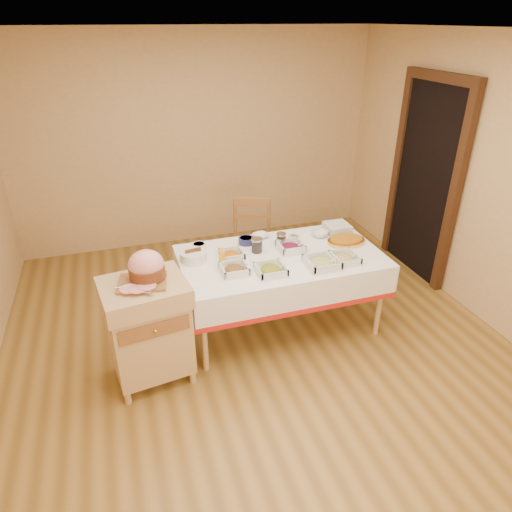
{
  "coord_description": "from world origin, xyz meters",
  "views": [
    {
      "loc": [
        -1.03,
        -3.11,
        2.67
      ],
      "look_at": [
        0.03,
        0.2,
        0.85
      ],
      "focal_mm": 32.0,
      "sensor_mm": 36.0,
      "label": 1
    }
  ],
  "objects_px": {
    "dining_chair": "(252,243)",
    "mustard_bottle": "(222,257)",
    "preserve_jar_left": "(257,246)",
    "bread_basket": "(193,256)",
    "brass_platter": "(346,241)",
    "preserve_jar_right": "(281,240)",
    "dining_table": "(281,271)",
    "ham_on_board": "(146,269)",
    "butcher_cart": "(148,326)",
    "plate_stack": "(337,228)"
  },
  "relations": [
    {
      "from": "dining_chair",
      "to": "mustard_bottle",
      "type": "distance_m",
      "value": 1.07
    },
    {
      "from": "dining_chair",
      "to": "brass_platter",
      "type": "distance_m",
      "value": 1.1
    },
    {
      "from": "dining_table",
      "to": "ham_on_board",
      "type": "xyz_separation_m",
      "value": [
        -1.21,
        -0.33,
        0.41
      ]
    },
    {
      "from": "dining_table",
      "to": "brass_platter",
      "type": "xyz_separation_m",
      "value": [
        0.68,
        0.05,
        0.18
      ]
    },
    {
      "from": "preserve_jar_right",
      "to": "plate_stack",
      "type": "distance_m",
      "value": 0.65
    },
    {
      "from": "dining_table",
      "to": "ham_on_board",
      "type": "relative_size",
      "value": 4.81
    },
    {
      "from": "ham_on_board",
      "to": "bread_basket",
      "type": "bearing_deg",
      "value": 47.49
    },
    {
      "from": "dining_table",
      "to": "bread_basket",
      "type": "xyz_separation_m",
      "value": [
        -0.77,
        0.15,
        0.21
      ]
    },
    {
      "from": "bread_basket",
      "to": "dining_table",
      "type": "bearing_deg",
      "value": -10.65
    },
    {
      "from": "dining_table",
      "to": "mustard_bottle",
      "type": "distance_m",
      "value": 0.6
    },
    {
      "from": "dining_table",
      "to": "butcher_cart",
      "type": "relative_size",
      "value": 2.02
    },
    {
      "from": "ham_on_board",
      "to": "brass_platter",
      "type": "bearing_deg",
      "value": 11.52
    },
    {
      "from": "ham_on_board",
      "to": "plate_stack",
      "type": "xyz_separation_m",
      "value": [
        1.93,
        0.64,
        -0.21
      ]
    },
    {
      "from": "ham_on_board",
      "to": "plate_stack",
      "type": "bearing_deg",
      "value": 18.48
    },
    {
      "from": "dining_chair",
      "to": "brass_platter",
      "type": "bearing_deg",
      "value": -49.01
    },
    {
      "from": "preserve_jar_right",
      "to": "mustard_bottle",
      "type": "bearing_deg",
      "value": -161.47
    },
    {
      "from": "bread_basket",
      "to": "brass_platter",
      "type": "distance_m",
      "value": 1.46
    },
    {
      "from": "dining_chair",
      "to": "mustard_bottle",
      "type": "relative_size",
      "value": 5.59
    },
    {
      "from": "preserve_jar_right",
      "to": "brass_platter",
      "type": "xyz_separation_m",
      "value": [
        0.61,
        -0.15,
        -0.03
      ]
    },
    {
      "from": "butcher_cart",
      "to": "brass_platter",
      "type": "height_order",
      "value": "butcher_cart"
    },
    {
      "from": "mustard_bottle",
      "to": "dining_chair",
      "type": "bearing_deg",
      "value": 58.23
    },
    {
      "from": "dining_table",
      "to": "dining_chair",
      "type": "bearing_deg",
      "value": 91.02
    },
    {
      "from": "butcher_cart",
      "to": "bread_basket",
      "type": "relative_size",
      "value": 3.8
    },
    {
      "from": "dining_chair",
      "to": "ham_on_board",
      "type": "height_order",
      "value": "ham_on_board"
    },
    {
      "from": "dining_chair",
      "to": "mustard_bottle",
      "type": "xyz_separation_m",
      "value": [
        -0.53,
        -0.86,
        0.34
      ]
    },
    {
      "from": "ham_on_board",
      "to": "mustard_bottle",
      "type": "relative_size",
      "value": 2.22
    },
    {
      "from": "butcher_cart",
      "to": "mustard_bottle",
      "type": "height_order",
      "value": "mustard_bottle"
    },
    {
      "from": "preserve_jar_left",
      "to": "preserve_jar_right",
      "type": "xyz_separation_m",
      "value": [
        0.26,
        0.07,
        -0.01
      ]
    },
    {
      "from": "ham_on_board",
      "to": "preserve_jar_left",
      "type": "height_order",
      "value": "ham_on_board"
    },
    {
      "from": "dining_table",
      "to": "plate_stack",
      "type": "distance_m",
      "value": 0.8
    },
    {
      "from": "bread_basket",
      "to": "brass_platter",
      "type": "bearing_deg",
      "value": -3.65
    },
    {
      "from": "preserve_jar_right",
      "to": "bread_basket",
      "type": "height_order",
      "value": "preserve_jar_right"
    },
    {
      "from": "mustard_bottle",
      "to": "bread_basket",
      "type": "xyz_separation_m",
      "value": [
        -0.22,
        0.15,
        -0.03
      ]
    },
    {
      "from": "dining_table",
      "to": "brass_platter",
      "type": "bearing_deg",
      "value": 4.4
    },
    {
      "from": "preserve_jar_left",
      "to": "plate_stack",
      "type": "height_order",
      "value": "preserve_jar_left"
    },
    {
      "from": "butcher_cart",
      "to": "dining_table",
      "type": "bearing_deg",
      "value": 16.23
    },
    {
      "from": "dining_chair",
      "to": "ham_on_board",
      "type": "distance_m",
      "value": 1.76
    },
    {
      "from": "dining_table",
      "to": "preserve_jar_right",
      "type": "xyz_separation_m",
      "value": [
        0.08,
        0.2,
        0.22
      ]
    },
    {
      "from": "preserve_jar_left",
      "to": "plate_stack",
      "type": "bearing_deg",
      "value": 11.04
    },
    {
      "from": "ham_on_board",
      "to": "mustard_bottle",
      "type": "distance_m",
      "value": 0.76
    },
    {
      "from": "ham_on_board",
      "to": "brass_platter",
      "type": "height_order",
      "value": "ham_on_board"
    },
    {
      "from": "butcher_cart",
      "to": "preserve_jar_left",
      "type": "distance_m",
      "value": 1.21
    },
    {
      "from": "ham_on_board",
      "to": "butcher_cart",
      "type": "bearing_deg",
      "value": -141.84
    },
    {
      "from": "butcher_cart",
      "to": "ham_on_board",
      "type": "distance_m",
      "value": 0.5
    },
    {
      "from": "preserve_jar_right",
      "to": "bread_basket",
      "type": "distance_m",
      "value": 0.85
    },
    {
      "from": "dining_chair",
      "to": "plate_stack",
      "type": "height_order",
      "value": "dining_chair"
    },
    {
      "from": "dining_table",
      "to": "butcher_cart",
      "type": "bearing_deg",
      "value": -163.77
    },
    {
      "from": "preserve_jar_left",
      "to": "mustard_bottle",
      "type": "relative_size",
      "value": 0.78
    },
    {
      "from": "preserve_jar_left",
      "to": "brass_platter",
      "type": "relative_size",
      "value": 0.36
    },
    {
      "from": "dining_table",
      "to": "preserve_jar_left",
      "type": "height_order",
      "value": "preserve_jar_left"
    }
  ]
}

